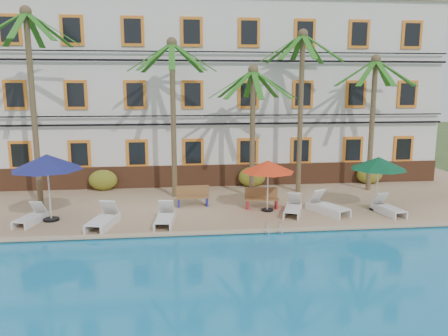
{
  "coord_description": "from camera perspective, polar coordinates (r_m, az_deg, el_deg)",
  "views": [
    {
      "loc": [
        -2.37,
        -16.52,
        5.69
      ],
      "look_at": [
        -0.25,
        3.0,
        2.0
      ],
      "focal_mm": 35.0,
      "sensor_mm": 36.0,
      "label": 1
    }
  ],
  "objects": [
    {
      "name": "pool_ladder",
      "position": [
        16.83,
        6.46,
        -8.29
      ],
      "size": [
        0.54,
        0.74,
        0.74
      ],
      "color": "silver",
      "rests_on": "ground"
    },
    {
      "name": "umbrella_blue",
      "position": [
        18.9,
        -22.11,
        0.68
      ],
      "size": [
        2.84,
        2.84,
        2.84
      ],
      "color": "black",
      "rests_on": "pool_deck"
    },
    {
      "name": "hotel_building",
      "position": [
        26.61,
        -1.11,
        9.96
      ],
      "size": [
        25.4,
        6.44,
        10.22
      ],
      "color": "silver",
      "rests_on": "pool_deck"
    },
    {
      "name": "swimming_pool",
      "position": [
        11.29,
        7.15,
        -19.12
      ],
      "size": [
        26.0,
        12.0,
        0.2
      ],
      "primitive_type": "cube",
      "color": "#187EB5",
      "rests_on": "ground"
    },
    {
      "name": "lounger_e",
      "position": [
        19.54,
        13.29,
        -4.87
      ],
      "size": [
        1.56,
        2.13,
        0.96
      ],
      "color": "silver",
      "rests_on": "pool_deck"
    },
    {
      "name": "pool_coping",
      "position": [
        16.7,
        2.32,
        -8.27
      ],
      "size": [
        30.0,
        0.35,
        0.06
      ],
      "primitive_type": "cube",
      "color": "tan",
      "rests_on": "pool_deck"
    },
    {
      "name": "lounger_c",
      "position": [
        17.7,
        -7.73,
        -6.38
      ],
      "size": [
        0.84,
        1.93,
        0.89
      ],
      "color": "silver",
      "rests_on": "pool_deck"
    },
    {
      "name": "lounger_a",
      "position": [
        19.3,
        -23.9,
        -5.86
      ],
      "size": [
        1.02,
        1.81,
        0.81
      ],
      "color": "silver",
      "rests_on": "pool_deck"
    },
    {
      "name": "pool_deck",
      "position": [
        22.35,
        0.08,
        -3.77
      ],
      "size": [
        30.0,
        12.0,
        0.25
      ],
      "primitive_type": "cube",
      "color": "tan",
      "rests_on": "ground"
    },
    {
      "name": "bench_right",
      "position": [
        19.83,
        4.95,
        -3.91
      ],
      "size": [
        1.53,
        0.58,
        0.93
      ],
      "color": "olive",
      "rests_on": "pool_deck"
    },
    {
      "name": "shrub_right",
      "position": [
        25.98,
        18.47,
        -0.76
      ],
      "size": [
        1.5,
        0.9,
        1.1
      ],
      "primitive_type": "ellipsoid",
      "color": "#2C5819",
      "rests_on": "pool_deck"
    },
    {
      "name": "umbrella_green",
      "position": [
        20.32,
        19.55,
        0.56
      ],
      "size": [
        2.46,
        2.46,
        2.46
      ],
      "color": "black",
      "rests_on": "pool_deck"
    },
    {
      "name": "bench_left",
      "position": [
        20.17,
        -4.12,
        -3.65
      ],
      "size": [
        1.51,
        0.52,
        0.93
      ],
      "color": "olive",
      "rests_on": "pool_deck"
    },
    {
      "name": "palm_d",
      "position": [
        22.62,
        10.05,
        10.01
      ],
      "size": [
        4.24,
        4.24,
        8.22
      ],
      "color": "brown",
      "rests_on": "pool_deck"
    },
    {
      "name": "palm_b",
      "position": [
        21.37,
        -6.7,
        9.29
      ],
      "size": [
        4.24,
        4.24,
        7.71
      ],
      "color": "brown",
      "rests_on": "pool_deck"
    },
    {
      "name": "shrub_left",
      "position": [
        23.95,
        -15.51,
        -1.53
      ],
      "size": [
        1.5,
        0.9,
        1.1
      ],
      "primitive_type": "ellipsoid",
      "color": "#2C5819",
      "rests_on": "pool_deck"
    },
    {
      "name": "lounger_f",
      "position": [
        20.2,
        20.59,
        -4.88
      ],
      "size": [
        0.93,
        1.85,
        0.84
      ],
      "color": "silver",
      "rests_on": "pool_deck"
    },
    {
      "name": "umbrella_red",
      "position": [
        19.09,
        5.78,
        0.18
      ],
      "size": [
        2.33,
        2.33,
        2.34
      ],
      "color": "black",
      "rests_on": "pool_deck"
    },
    {
      "name": "palm_c",
      "position": [
        21.21,
        3.77,
        7.33
      ],
      "size": [
        4.24,
        4.24,
        6.46
      ],
      "color": "brown",
      "rests_on": "pool_deck"
    },
    {
      "name": "lounger_d",
      "position": [
        19.11,
        9.0,
        -5.16
      ],
      "size": [
        1.25,
        1.93,
        0.86
      ],
      "color": "silver",
      "rests_on": "pool_deck"
    },
    {
      "name": "ground",
      "position": [
        17.63,
        1.88,
        -8.19
      ],
      "size": [
        100.0,
        100.0,
        0.0
      ],
      "primitive_type": "plane",
      "color": "#384C23",
      "rests_on": "ground"
    },
    {
      "name": "lounger_b",
      "position": [
        17.87,
        -15.5,
        -6.44
      ],
      "size": [
        1.16,
        2.12,
        0.95
      ],
      "color": "silver",
      "rests_on": "pool_deck"
    },
    {
      "name": "palm_e",
      "position": [
        23.94,
        18.91,
        7.96
      ],
      "size": [
        4.24,
        4.24,
        7.02
      ],
      "color": "brown",
      "rests_on": "pool_deck"
    },
    {
      "name": "palm_a",
      "position": [
        21.22,
        -23.87,
        10.18
      ],
      "size": [
        4.24,
        4.24,
        8.82
      ],
      "color": "brown",
      "rests_on": "pool_deck"
    },
    {
      "name": "shrub_mid",
      "position": [
        23.98,
        3.68,
        -1.15
      ],
      "size": [
        1.5,
        0.9,
        1.1
      ],
      "primitive_type": "ellipsoid",
      "color": "#2C5819",
      "rests_on": "pool_deck"
    }
  ]
}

